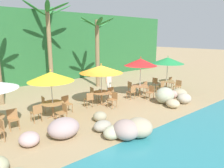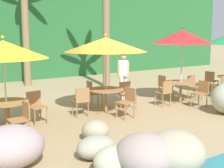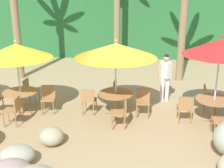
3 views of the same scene
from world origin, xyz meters
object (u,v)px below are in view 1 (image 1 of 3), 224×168
at_px(palm_tree_third, 97,41).
at_px(chair_green_seaward, 171,82).
at_px(chair_orange_inland, 93,93).
at_px(chair_orange_left, 89,99).
at_px(umbrella_orange, 101,69).
at_px(chair_green_left, 161,86).
at_px(chair_green_right, 178,85).
at_px(chair_yellow_right, 63,111).
at_px(chair_orange_seaward, 112,93).
at_px(palm_tree_second, 49,30).
at_px(waiter_in_white, 109,81).
at_px(dining_table_red, 140,88).
at_px(dining_table_yellow, 53,105).
at_px(chair_red_right, 151,91).
at_px(chair_yellow_seaward, 66,103).
at_px(dining_table_orange, 101,94).
at_px(chair_red_inland, 131,87).
at_px(chair_red_seaward, 146,87).
at_px(dining_table_green, 166,82).
at_px(chair_yellow_inland, 45,103).
at_px(chair_orange_right, 113,98).
at_px(umbrella_yellow, 51,77).
at_px(chair_green_inland, 156,82).
at_px(chair_yellow_left, 37,112).
at_px(umbrella_green, 168,60).
at_px(chair_white_seaward, 13,118).
at_px(chair_red_left, 132,91).

bearing_deg(palm_tree_third, chair_green_seaward, -46.78).
height_order(chair_orange_inland, chair_orange_left, same).
height_order(umbrella_orange, chair_orange_inland, umbrella_orange).
relative_size(chair_green_left, chair_green_right, 1.00).
relative_size(chair_orange_inland, chair_orange_left, 1.00).
xyz_separation_m(chair_yellow_right, palm_tree_third, (5.42, 4.83, 3.07)).
relative_size(chair_orange_seaward, palm_tree_second, 0.14).
relative_size(umbrella_orange, chair_green_left, 2.84).
height_order(chair_orange_inland, waiter_in_white, waiter_in_white).
bearing_deg(dining_table_red, chair_green_left, -9.60).
bearing_deg(palm_tree_third, waiter_in_white, -109.10).
bearing_deg(dining_table_red, dining_table_yellow, 178.07).
relative_size(dining_table_red, chair_red_right, 1.26).
bearing_deg(chair_red_right, chair_yellow_seaward, 166.41).
bearing_deg(dining_table_orange, chair_red_inland, 11.00).
bearing_deg(chair_red_seaward, chair_orange_seaward, 176.34).
distance_m(chair_red_right, dining_table_green, 2.70).
bearing_deg(chair_red_right, palm_tree_second, 114.60).
xyz_separation_m(chair_yellow_inland, chair_orange_right, (3.26, -1.60, 0.00)).
bearing_deg(palm_tree_third, chair_orange_seaward, -113.56).
height_order(dining_table_orange, chair_orange_left, chair_orange_left).
height_order(chair_orange_seaward, chair_red_seaward, same).
bearing_deg(umbrella_orange, umbrella_yellow, -178.45).
height_order(chair_green_inland, palm_tree_third, palm_tree_third).
distance_m(chair_orange_seaward, chair_green_seaward, 5.60).
height_order(chair_yellow_left, umbrella_green, umbrella_green).
xyz_separation_m(chair_red_seaward, chair_green_right, (2.03, -1.14, 0.00)).
relative_size(chair_white_seaward, dining_table_red, 0.79).
height_order(dining_table_green, chair_green_right, chair_green_right).
xyz_separation_m(chair_orange_left, umbrella_green, (6.45, -0.42, 1.71)).
xyz_separation_m(chair_orange_inland, palm_tree_third, (2.50, 3.04, 3.07)).
bearing_deg(dining_table_red, chair_green_right, -18.76).
distance_m(chair_green_seaward, chair_green_inland, 1.25).
relative_size(chair_yellow_left, dining_table_red, 0.79).
relative_size(chair_yellow_right, chair_green_seaward, 1.00).
bearing_deg(chair_red_left, chair_red_inland, 48.25).
height_order(chair_yellow_left, chair_orange_left, same).
distance_m(chair_yellow_seaward, chair_yellow_inland, 1.08).
relative_size(chair_orange_right, dining_table_red, 0.79).
relative_size(chair_red_seaward, palm_tree_second, 0.14).
distance_m(chair_red_left, chair_green_seaward, 4.36).
height_order(umbrella_yellow, dining_table_orange, umbrella_yellow).
relative_size(dining_table_yellow, chair_red_left, 1.26).
bearing_deg(chair_yellow_seaward, palm_tree_second, 73.00).
bearing_deg(palm_tree_second, chair_red_right, -65.40).
bearing_deg(chair_yellow_seaward, chair_yellow_left, -168.46).
height_order(chair_yellow_inland, chair_green_inland, same).
xyz_separation_m(umbrella_orange, palm_tree_third, (2.52, 3.90, 1.50)).
distance_m(umbrella_yellow, chair_red_right, 6.29).
distance_m(chair_yellow_seaward, umbrella_green, 7.99).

